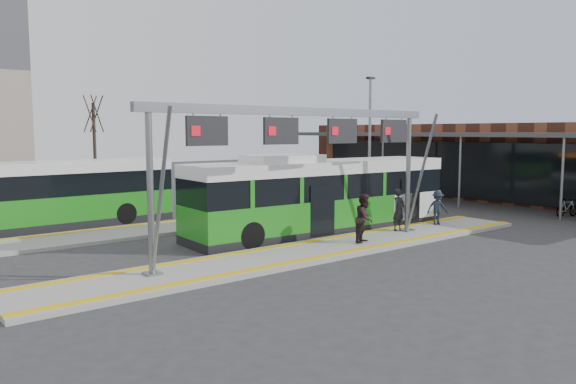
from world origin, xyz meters
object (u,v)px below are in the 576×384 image
passenger_a (399,210)px  passenger_c (437,208)px  gantry (307,137)px  hero_bus (321,197)px  passenger_b (365,218)px

passenger_a → passenger_c: passenger_a is taller
gantry → hero_bus: (3.22, 2.74, -2.69)m
passenger_c → gantry: bearing=-149.5°
passenger_c → passenger_a: bearing=-153.1°
gantry → passenger_a: 6.49m
passenger_c → passenger_b: bearing=-143.3°
passenger_a → passenger_b: bearing=-166.9°
gantry → passenger_a: size_ratio=7.02×
gantry → hero_bus: 5.01m
gantry → passenger_a: gantry is taller
passenger_a → passenger_b: size_ratio=0.97×
hero_bus → passenger_c: hero_bus is taller
hero_bus → passenger_a: (2.40, -2.42, -0.53)m
gantry → hero_bus: gantry is taller
gantry → passenger_c: bearing=1.6°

